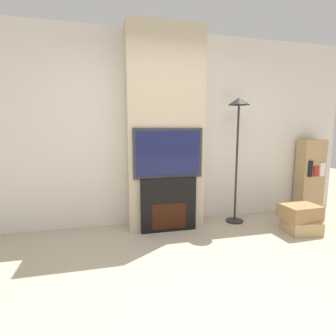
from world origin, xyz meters
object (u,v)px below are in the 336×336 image
Objects in this scene: fireplace at (168,204)px; box_stack at (300,218)px; bookshelf at (310,176)px; floor_lamp at (238,126)px; television at (168,153)px.

fireplace is 1.59× the size of box_stack.
bookshelf is at bearing 43.42° from box_stack.
fireplace is 0.42× the size of floor_lamp.
floor_lamp is 3.83× the size of box_stack.
television is at bearing 164.07° from box_stack.
floor_lamp is at bearing 139.14° from box_stack.
box_stack is at bearing -40.86° from floor_lamp.
fireplace is 0.81× the size of television.
box_stack is at bearing -15.93° from television.
television reaches higher than fireplace.
box_stack is 0.39× the size of bookshelf.
fireplace is 0.62× the size of bookshelf.
bookshelf is (0.74, 0.70, 0.41)m from box_stack.
bookshelf is at bearing 5.04° from fireplace.
floor_lamp is (1.04, 0.08, 1.06)m from fireplace.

